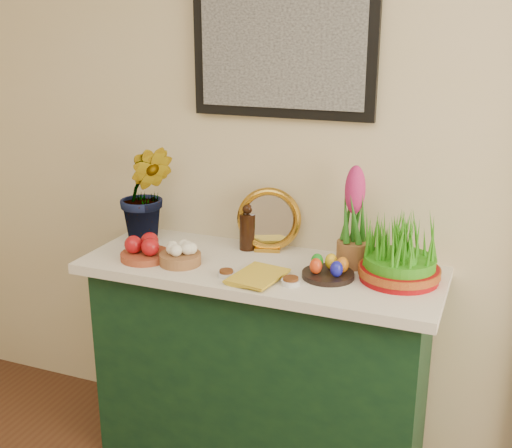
{
  "coord_description": "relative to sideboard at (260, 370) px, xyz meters",
  "views": [
    {
      "loc": [
        0.64,
        -0.16,
        1.8
      ],
      "look_at": [
        -0.21,
        1.95,
        1.07
      ],
      "focal_mm": 45.0,
      "sensor_mm": 36.0,
      "label": 1
    }
  ],
  "objects": [
    {
      "name": "sideboard",
      "position": [
        0.0,
        0.0,
        0.0
      ],
      "size": [
        1.3,
        0.45,
        0.85
      ],
      "primitive_type": "cube",
      "color": "#13351A",
      "rests_on": "ground"
    },
    {
      "name": "tablecloth",
      "position": [
        0.0,
        0.0,
        0.45
      ],
      "size": [
        1.4,
        0.55,
        0.04
      ],
      "primitive_type": "cube",
      "color": "silver",
      "rests_on": "sideboard"
    },
    {
      "name": "hyacinth_green",
      "position": [
        -0.56,
        0.09,
        0.74
      ],
      "size": [
        0.34,
        0.32,
        0.55
      ],
      "primitive_type": "imported",
      "rotation": [
        0.0,
        0.0,
        0.38
      ],
      "color": "#246C1A",
      "rests_on": "tablecloth"
    },
    {
      "name": "apple_bowl",
      "position": [
        -0.45,
        -0.11,
        0.51
      ],
      "size": [
        0.2,
        0.2,
        0.1
      ],
      "color": "brown",
      "rests_on": "tablecloth"
    },
    {
      "name": "garlic_basket",
      "position": [
        -0.29,
        -0.11,
        0.5
      ],
      "size": [
        0.2,
        0.2,
        0.09
      ],
      "color": "brown",
      "rests_on": "tablecloth"
    },
    {
      "name": "vinegar_cruet",
      "position": [
        -0.12,
        0.14,
        0.55
      ],
      "size": [
        0.07,
        0.07,
        0.19
      ],
      "color": "black",
      "rests_on": "tablecloth"
    },
    {
      "name": "mirror",
      "position": [
        -0.03,
        0.17,
        0.59
      ],
      "size": [
        0.27,
        0.13,
        0.27
      ],
      "color": "gold",
      "rests_on": "tablecloth"
    },
    {
      "name": "book",
      "position": [
        -0.04,
        -0.13,
        0.48
      ],
      "size": [
        0.18,
        0.24,
        0.03
      ],
      "primitive_type": "imported",
      "rotation": [
        0.0,
        0.0,
        -0.15
      ],
      "color": "gold",
      "rests_on": "tablecloth"
    },
    {
      "name": "spice_dish_left",
      "position": [
        -0.07,
        -0.16,
        0.48
      ],
      "size": [
        0.06,
        0.06,
        0.03
      ],
      "color": "silver",
      "rests_on": "tablecloth"
    },
    {
      "name": "spice_dish_right",
      "position": [
        0.17,
        -0.15,
        0.48
      ],
      "size": [
        0.07,
        0.07,
        0.03
      ],
      "color": "silver",
      "rests_on": "tablecloth"
    },
    {
      "name": "egg_plate",
      "position": [
        0.28,
        -0.03,
        0.49
      ],
      "size": [
        0.23,
        0.23,
        0.08
      ],
      "color": "black",
      "rests_on": "tablecloth"
    },
    {
      "name": "hyacinth_pink",
      "position": [
        0.33,
        0.12,
        0.64
      ],
      "size": [
        0.12,
        0.12,
        0.4
      ],
      "color": "#925C33",
      "rests_on": "tablecloth"
    },
    {
      "name": "wheatgrass_sabzeh",
      "position": [
        0.53,
        0.04,
        0.57
      ],
      "size": [
        0.3,
        0.3,
        0.24
      ],
      "color": "#94070C",
      "rests_on": "tablecloth"
    }
  ]
}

